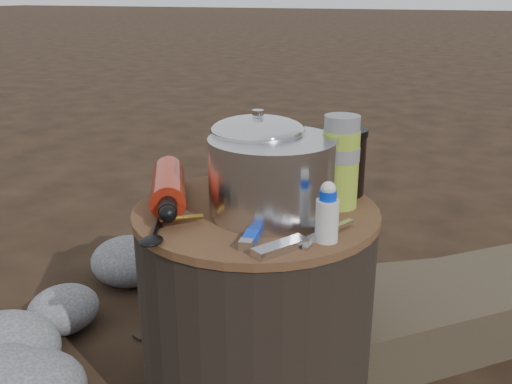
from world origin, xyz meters
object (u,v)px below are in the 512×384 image
at_px(camping_pot, 258,160).
at_px(stump, 256,307).
at_px(thermos, 340,162).
at_px(travel_mug, 343,162).
at_px(fuel_bottle, 168,186).

bearing_deg(camping_pot, stump, -73.13).
relative_size(thermos, travel_mug, 1.32).
distance_m(stump, fuel_bottle, 0.31).
bearing_deg(stump, camping_pot, 106.87).
bearing_deg(stump, thermos, 28.58).
relative_size(stump, camping_pot, 2.67).
height_order(camping_pot, travel_mug, camping_pot).
height_order(stump, camping_pot, camping_pot).
relative_size(camping_pot, thermos, 1.00).
height_order(stump, thermos, thermos).
distance_m(camping_pot, fuel_bottle, 0.19).
bearing_deg(fuel_bottle, travel_mug, 1.03).
bearing_deg(travel_mug, thermos, -79.60).
relative_size(camping_pot, fuel_bottle, 0.65).
relative_size(stump, thermos, 2.66).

